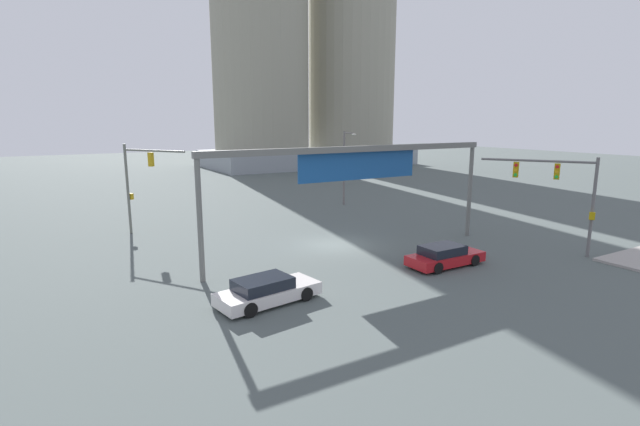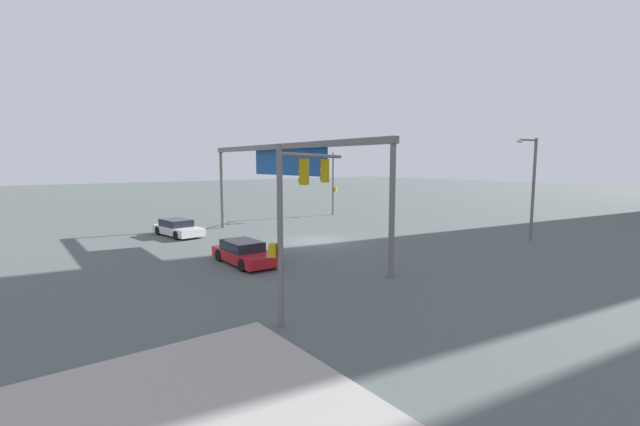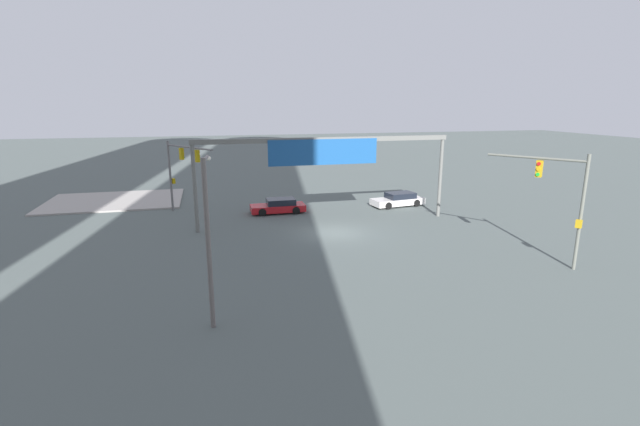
{
  "view_description": "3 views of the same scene",
  "coord_description": "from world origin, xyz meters",
  "px_view_note": "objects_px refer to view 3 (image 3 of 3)",
  "views": [
    {
      "loc": [
        -15.95,
        -25.34,
        8.06
      ],
      "look_at": [
        -0.1,
        1.55,
        1.88
      ],
      "focal_mm": 26.39,
      "sensor_mm": 36.0,
      "label": 1
    },
    {
      "loc": [
        23.06,
        -17.06,
        5.35
      ],
      "look_at": [
        -1.58,
        1.46,
        1.69
      ],
      "focal_mm": 23.63,
      "sensor_mm": 36.0,
      "label": 2
    },
    {
      "loc": [
        8.65,
        29.73,
        9.07
      ],
      "look_at": [
        1.36,
        0.9,
        1.77
      ],
      "focal_mm": 25.36,
      "sensor_mm": 36.0,
      "label": 3
    }
  ],
  "objects_px": {
    "traffic_signal_opposite_side": "(181,163)",
    "sedan_car_waiting_far": "(398,200)",
    "traffic_signal_near_corner": "(562,192)",
    "streetlamp_curved_arm": "(208,230)",
    "sedan_car_approaching": "(279,206)"
  },
  "relations": [
    {
      "from": "traffic_signal_opposite_side",
      "to": "sedan_car_waiting_far",
      "type": "relative_size",
      "value": 1.21
    },
    {
      "from": "streetlamp_curved_arm",
      "to": "sedan_car_waiting_far",
      "type": "xyz_separation_m",
      "value": [
        -16.63,
        -18.81,
        -3.54
      ]
    },
    {
      "from": "streetlamp_curved_arm",
      "to": "sedan_car_approaching",
      "type": "height_order",
      "value": "streetlamp_curved_arm"
    },
    {
      "from": "traffic_signal_opposite_side",
      "to": "streetlamp_curved_arm",
      "type": "bearing_deg",
      "value": -27.64
    },
    {
      "from": "traffic_signal_near_corner",
      "to": "traffic_signal_opposite_side",
      "type": "xyz_separation_m",
      "value": [
        20.98,
        -17.89,
        -0.03
      ]
    },
    {
      "from": "traffic_signal_opposite_side",
      "to": "traffic_signal_near_corner",
      "type": "bearing_deg",
      "value": 16.45
    },
    {
      "from": "streetlamp_curved_arm",
      "to": "sedan_car_waiting_far",
      "type": "height_order",
      "value": "streetlamp_curved_arm"
    },
    {
      "from": "traffic_signal_opposite_side",
      "to": "sedan_car_waiting_far",
      "type": "xyz_separation_m",
      "value": [
        -18.58,
        1.62,
        -3.66
      ]
    },
    {
      "from": "traffic_signal_opposite_side",
      "to": "streetlamp_curved_arm",
      "type": "relative_size",
      "value": 0.85
    },
    {
      "from": "sedan_car_waiting_far",
      "to": "traffic_signal_opposite_side",
      "type": "bearing_deg",
      "value": -13.22
    },
    {
      "from": "traffic_signal_near_corner",
      "to": "sedan_car_waiting_far",
      "type": "distance_m",
      "value": 16.86
    },
    {
      "from": "streetlamp_curved_arm",
      "to": "sedan_car_waiting_far",
      "type": "bearing_deg",
      "value": -36.17
    },
    {
      "from": "sedan_car_waiting_far",
      "to": "streetlamp_curved_arm",
      "type": "bearing_deg",
      "value": 40.29
    },
    {
      "from": "traffic_signal_near_corner",
      "to": "streetlamp_curved_arm",
      "type": "bearing_deg",
      "value": 63.32
    },
    {
      "from": "sedan_car_approaching",
      "to": "sedan_car_waiting_far",
      "type": "bearing_deg",
      "value": 179.96
    }
  ]
}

